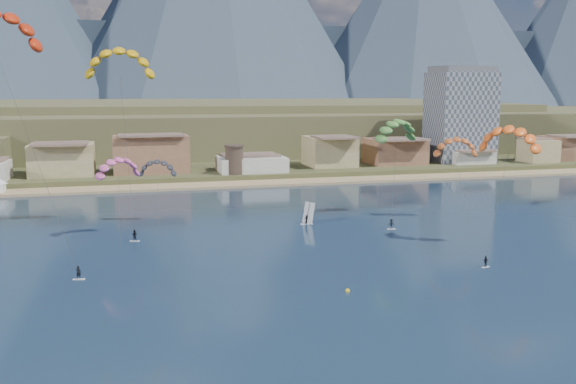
{
  "coord_description": "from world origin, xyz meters",
  "views": [
    {
      "loc": [
        -25.49,
        -67.16,
        26.8
      ],
      "look_at": [
        0.0,
        32.0,
        10.0
      ],
      "focal_mm": 39.66,
      "sensor_mm": 36.0,
      "label": 1
    }
  ],
  "objects_px": {
    "kitesurfer_green": "(396,128)",
    "watchtower": "(234,159)",
    "kitesurfer_yellow": "(119,59)",
    "windsurfer": "(307,217)",
    "kitesurfer_orange": "(510,135)",
    "buoy": "(348,291)",
    "apartment_tower": "(460,115)"
  },
  "relations": [
    {
      "from": "apartment_tower",
      "to": "buoy",
      "type": "bearing_deg",
      "value": -124.89
    },
    {
      "from": "windsurfer",
      "to": "buoy",
      "type": "distance_m",
      "value": 42.7
    },
    {
      "from": "kitesurfer_yellow",
      "to": "kitesurfer_orange",
      "type": "distance_m",
      "value": 71.2
    },
    {
      "from": "kitesurfer_orange",
      "to": "kitesurfer_green",
      "type": "distance_m",
      "value": 28.38
    },
    {
      "from": "kitesurfer_yellow",
      "to": "windsurfer",
      "type": "xyz_separation_m",
      "value": [
        34.92,
        -5.44,
        -30.72
      ]
    },
    {
      "from": "apartment_tower",
      "to": "watchtower",
      "type": "bearing_deg",
      "value": -170.07
    },
    {
      "from": "kitesurfer_green",
      "to": "watchtower",
      "type": "bearing_deg",
      "value": 111.9
    },
    {
      "from": "kitesurfer_yellow",
      "to": "buoy",
      "type": "xyz_separation_m",
      "value": [
        28.29,
        -47.6,
        -32.0
      ]
    },
    {
      "from": "kitesurfer_green",
      "to": "apartment_tower",
      "type": "bearing_deg",
      "value": 52.65
    },
    {
      "from": "kitesurfer_green",
      "to": "buoy",
      "type": "bearing_deg",
      "value": -120.51
    },
    {
      "from": "kitesurfer_orange",
      "to": "apartment_tower",
      "type": "bearing_deg",
      "value": 64.71
    },
    {
      "from": "kitesurfer_yellow",
      "to": "kitesurfer_orange",
      "type": "xyz_separation_m",
      "value": [
        63.35,
        -29.73,
        -13.15
      ]
    },
    {
      "from": "kitesurfer_orange",
      "to": "buoy",
      "type": "distance_m",
      "value": 43.63
    },
    {
      "from": "kitesurfer_green",
      "to": "windsurfer",
      "type": "xyz_separation_m",
      "value": [
        -19.85,
        -2.76,
        -17.29
      ]
    },
    {
      "from": "apartment_tower",
      "to": "buoy",
      "type": "relative_size",
      "value": 49.47
    },
    {
      "from": "watchtower",
      "to": "buoy",
      "type": "relative_size",
      "value": 13.29
    },
    {
      "from": "apartment_tower",
      "to": "kitesurfer_green",
      "type": "height_order",
      "value": "apartment_tower"
    },
    {
      "from": "kitesurfer_yellow",
      "to": "kitesurfer_green",
      "type": "height_order",
      "value": "kitesurfer_yellow"
    },
    {
      "from": "kitesurfer_orange",
      "to": "buoy",
      "type": "bearing_deg",
      "value": -152.98
    },
    {
      "from": "apartment_tower",
      "to": "windsurfer",
      "type": "distance_m",
      "value": 108.85
    },
    {
      "from": "watchtower",
      "to": "buoy",
      "type": "distance_m",
      "value": 104.62
    },
    {
      "from": "watchtower",
      "to": "windsurfer",
      "type": "bearing_deg",
      "value": -86.26
    },
    {
      "from": "buoy",
      "to": "watchtower",
      "type": "bearing_deg",
      "value": 88.6
    },
    {
      "from": "apartment_tower",
      "to": "buoy",
      "type": "distance_m",
      "value": 145.43
    },
    {
      "from": "kitesurfer_orange",
      "to": "windsurfer",
      "type": "bearing_deg",
      "value": 139.49
    },
    {
      "from": "watchtower",
      "to": "kitesurfer_yellow",
      "type": "relative_size",
      "value": 0.24
    },
    {
      "from": "watchtower",
      "to": "kitesurfer_yellow",
      "type": "height_order",
      "value": "kitesurfer_yellow"
    },
    {
      "from": "apartment_tower",
      "to": "buoy",
      "type": "xyz_separation_m",
      "value": [
        -82.56,
        -118.4,
        -17.71
      ]
    },
    {
      "from": "watchtower",
      "to": "kitesurfer_green",
      "type": "bearing_deg",
      "value": -68.1
    },
    {
      "from": "apartment_tower",
      "to": "watchtower",
      "type": "distance_m",
      "value": 82.02
    },
    {
      "from": "kitesurfer_orange",
      "to": "kitesurfer_green",
      "type": "relative_size",
      "value": 1.07
    },
    {
      "from": "kitesurfer_orange",
      "to": "windsurfer",
      "type": "distance_m",
      "value": 41.32
    }
  ]
}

